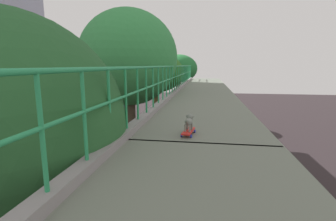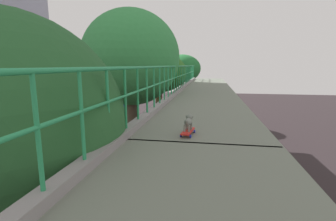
% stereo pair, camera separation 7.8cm
% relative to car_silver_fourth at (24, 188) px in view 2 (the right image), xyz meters
% --- Properties ---
extents(overpass_deck, '(2.65, 39.99, 0.43)m').
position_rel_car_silver_fourth_xyz_m(overpass_deck, '(9.29, -6.86, 4.90)').
color(overpass_deck, slate).
rests_on(overpass_deck, bridge_pier).
extents(green_railing, '(0.20, 37.99, 1.22)m').
position_rel_car_silver_fourth_xyz_m(green_railing, '(8.01, -6.86, 5.37)').
color(green_railing, gray).
rests_on(green_railing, overpass_deck).
extents(car_silver_fourth, '(1.76, 4.53, 1.34)m').
position_rel_car_silver_fourth_xyz_m(car_silver_fourth, '(0.00, 0.00, 0.00)').
color(car_silver_fourth, '#B4AFBE').
rests_on(car_silver_fourth, ground).
extents(car_green_fifth, '(2.00, 3.88, 1.46)m').
position_rel_car_silver_fourth_xyz_m(car_green_fifth, '(3.59, 2.48, 0.01)').
color(car_green_fifth, '#196E3F').
rests_on(car_green_fifth, ground).
extents(city_bus, '(2.53, 10.26, 3.07)m').
position_rel_car_silver_fourth_xyz_m(city_bus, '(-0.23, 12.20, 1.10)').
color(city_bus, '#1D4995').
rests_on(city_bus, ground).
extents(roadside_tree_near, '(4.17, 4.17, 7.93)m').
position_rel_car_silver_fourth_xyz_m(roadside_tree_near, '(6.00, -7.05, 5.25)').
color(roadside_tree_near, '#533623').
rests_on(roadside_tree_near, ground).
extents(roadside_tree_mid, '(4.35, 4.35, 9.44)m').
position_rel_car_silver_fourth_xyz_m(roadside_tree_mid, '(5.94, 0.28, 6.59)').
color(roadside_tree_mid, '#4A3F30').
rests_on(roadside_tree_mid, ground).
extents(roadside_tree_far, '(4.09, 4.09, 7.91)m').
position_rel_car_silver_fourth_xyz_m(roadside_tree_far, '(5.74, 7.34, 5.72)').
color(roadside_tree_far, brown).
rests_on(roadside_tree_far, ground).
extents(roadside_tree_farthest, '(4.42, 4.42, 8.27)m').
position_rel_car_silver_fourth_xyz_m(roadside_tree_farthest, '(6.13, 19.57, 5.87)').
color(roadside_tree_farthest, '#4D3325').
rests_on(roadside_tree_farthest, ground).
extents(toy_skateboard, '(0.25, 0.53, 0.08)m').
position_rel_car_silver_fourth_xyz_m(toy_skateboard, '(9.09, -6.28, 5.18)').
color(toy_skateboard, red).
rests_on(toy_skateboard, overpass_deck).
extents(small_dog, '(0.17, 0.33, 0.29)m').
position_rel_car_silver_fourth_xyz_m(small_dog, '(9.10, -6.26, 5.37)').
color(small_dog, slate).
rests_on(small_dog, toy_skateboard).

